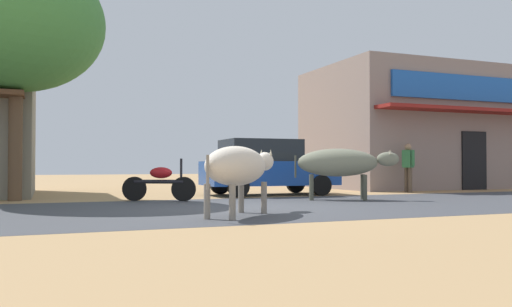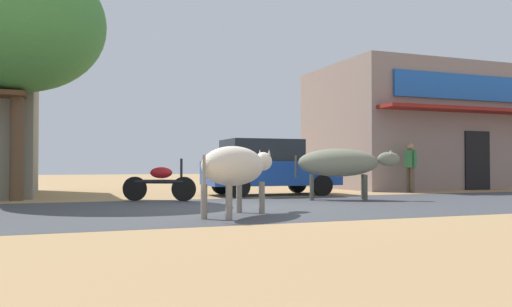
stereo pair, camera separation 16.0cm
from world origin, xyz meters
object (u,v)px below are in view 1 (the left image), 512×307
at_px(parked_motorcycle, 160,182).
at_px(cow_near_brown, 239,167).
at_px(cow_far_dark, 340,163).
at_px(pedestrian_by_shop, 408,164).
at_px(parked_hatchback_car, 267,167).
at_px(roadside_tree, 17,23).

relative_size(parked_motorcycle, cow_near_brown, 0.79).
height_order(cow_far_dark, pedestrian_by_shop, pedestrian_by_shop).
height_order(cow_near_brown, pedestrian_by_shop, pedestrian_by_shop).
relative_size(parked_hatchback_car, pedestrian_by_shop, 2.46).
bearing_deg(cow_near_brown, roadside_tree, 124.08).
height_order(parked_motorcycle, pedestrian_by_shop, pedestrian_by_shop).
xyz_separation_m(parked_hatchback_car, cow_near_brown, (-2.95, -5.74, 0.03)).
height_order(roadside_tree, cow_near_brown, roadside_tree).
distance_m(roadside_tree, cow_far_dark, 8.88).
xyz_separation_m(cow_near_brown, pedestrian_by_shop, (7.85, 5.46, 0.07)).
bearing_deg(parked_hatchback_car, roadside_tree, -179.77).
bearing_deg(roadside_tree, parked_motorcycle, -23.56).
bearing_deg(roadside_tree, cow_far_dark, -19.15).
distance_m(parked_motorcycle, cow_near_brown, 4.31).
xyz_separation_m(roadside_tree, parked_hatchback_car, (6.81, 0.03, -3.61)).
xyz_separation_m(parked_hatchback_car, parked_motorcycle, (-3.48, -1.48, -0.38)).
bearing_deg(pedestrian_by_shop, cow_far_dark, -148.85).
relative_size(parked_motorcycle, cow_far_dark, 0.67).
distance_m(parked_hatchback_car, parked_motorcycle, 3.80).
distance_m(roadside_tree, cow_near_brown, 7.78).
bearing_deg(cow_far_dark, parked_motorcycle, 164.38).
relative_size(parked_hatchback_car, parked_motorcycle, 2.33).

